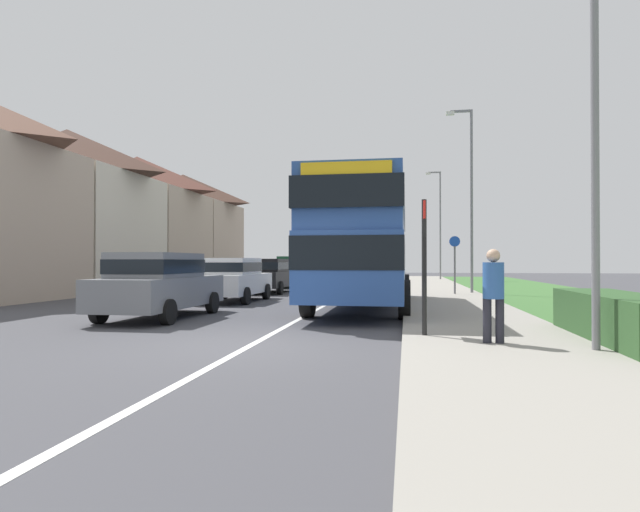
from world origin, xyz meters
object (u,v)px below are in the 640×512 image
street_lamp_near (588,70)px  parked_car_white (233,278)px  parked_car_black (268,274)px  pedestrian_at_stop (493,291)px  street_lamp_far (439,219)px  street_lamp_mid (469,190)px  double_decker_bus (364,240)px  cycle_route_sign (455,262)px  parked_car_dark_green (295,270)px  parked_car_grey (159,282)px  bus_stop_sign (424,257)px

street_lamp_near → parked_car_white: bearing=132.7°
parked_car_black → pedestrian_at_stop: size_ratio=2.58×
parked_car_black → street_lamp_far: bearing=62.7°
parked_car_white → street_lamp_mid: 10.93m
parked_car_black → street_lamp_near: bearing=-58.9°
double_decker_bus → pedestrian_at_stop: size_ratio=5.84×
cycle_route_sign → street_lamp_near: street_lamp_near is taller
parked_car_dark_green → cycle_route_sign: cycle_route_sign is taller
cycle_route_sign → street_lamp_far: 18.65m
double_decker_bus → parked_car_grey: size_ratio=2.17×
double_decker_bus → parked_car_dark_green: (-4.92, 12.90, -1.19)m
bus_stop_sign → street_lamp_mid: street_lamp_mid is taller
parked_car_white → street_lamp_far: (8.67, 22.50, 3.84)m
double_decker_bus → street_lamp_near: (4.04, -7.58, 2.26)m
parked_car_black → pedestrian_at_stop: (7.78, -14.64, 0.10)m
double_decker_bus → parked_car_dark_green: bearing=110.9°
parked_car_grey → parked_car_dark_green: size_ratio=1.03×
parked_car_dark_green → cycle_route_sign: 10.57m
parked_car_black → parked_car_dark_green: parked_car_dark_green is taller
pedestrian_at_stop → cycle_route_sign: (0.58, 13.41, 0.45)m
parked_car_black → cycle_route_sign: bearing=-8.4°
parked_car_dark_green → pedestrian_at_stop: size_ratio=2.61×
parked_car_grey → parked_car_black: size_ratio=1.04×
parked_car_black → street_lamp_near: 17.96m
double_decker_bus → cycle_route_sign: 7.11m
parked_car_white → street_lamp_mid: street_lamp_mid is taller
parked_car_white → street_lamp_mid: (8.91, 5.14, 3.71)m
street_lamp_mid → bus_stop_sign: bearing=-99.9°
bus_stop_sign → cycle_route_sign: bearing=82.5°
parked_car_grey → parked_car_dark_green: parked_car_dark_green is taller
parked_car_grey → street_lamp_mid: 14.49m
parked_car_grey → street_lamp_near: size_ratio=0.59×
pedestrian_at_stop → bus_stop_sign: (-1.09, 0.78, 0.56)m
parked_car_white → street_lamp_near: bearing=-47.3°
parked_car_grey → parked_car_white: 5.63m
cycle_route_sign → street_lamp_mid: street_lamp_mid is taller
double_decker_bus → bus_stop_sign: double_decker_bus is taller
parked_car_dark_green → street_lamp_near: street_lamp_near is taller
parked_car_white → street_lamp_near: street_lamp_near is taller
parked_car_dark_green → street_lamp_mid: 11.16m
double_decker_bus → street_lamp_mid: size_ratio=1.21×
parked_car_dark_green → pedestrian_at_stop: parked_car_dark_green is taller
street_lamp_near → street_lamp_mid: street_lamp_mid is taller
parked_car_white → cycle_route_sign: (8.20, 4.15, 0.55)m
cycle_route_sign → street_lamp_mid: bearing=54.5°
bus_stop_sign → street_lamp_mid: (2.38, 13.63, 3.04)m
parked_car_grey → parked_car_white: (0.07, 5.63, -0.05)m
pedestrian_at_stop → street_lamp_mid: (1.28, 14.41, 3.61)m
double_decker_bus → parked_car_grey: double_decker_bus is taller
bus_stop_sign → street_lamp_mid: 14.16m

